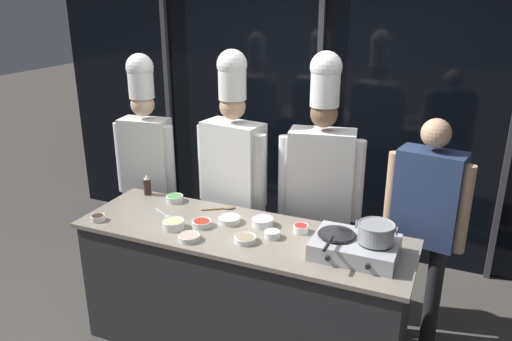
{
  "coord_description": "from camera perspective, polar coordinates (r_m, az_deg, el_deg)",
  "views": [
    {
      "loc": [
        1.27,
        -2.71,
        2.44
      ],
      "look_at": [
        0.0,
        0.25,
        1.28
      ],
      "focal_mm": 35.0,
      "sensor_mm": 36.0,
      "label": 1
    }
  ],
  "objects": [
    {
      "name": "chef_head",
      "position": [
        4.26,
        -12.44,
        2.03
      ],
      "size": [
        0.52,
        0.26,
        1.99
      ],
      "rotation": [
        0.0,
        0.0,
        3.29
      ],
      "color": "#2D3856",
      "rests_on": "ground_plane"
    },
    {
      "name": "stock_pot",
      "position": [
        3.03,
        13.57,
        -6.87
      ],
      "size": [
        0.24,
        0.22,
        0.12
      ],
      "color": "#93969B",
      "rests_on": "portable_stove"
    },
    {
      "name": "prep_bowl_garlic",
      "position": [
        3.41,
        0.77,
        -5.83
      ],
      "size": [
        0.15,
        0.15,
        0.06
      ],
      "color": "white",
      "rests_on": "demo_counter"
    },
    {
      "name": "prep_bowl_shrimp",
      "position": [
        3.26,
        -7.66,
        -7.54
      ],
      "size": [
        0.14,
        0.14,
        0.04
      ],
      "color": "white",
      "rests_on": "demo_counter"
    },
    {
      "name": "prep_bowl_rice",
      "position": [
        3.47,
        -3.04,
        -5.59
      ],
      "size": [
        0.15,
        0.15,
        0.04
      ],
      "color": "white",
      "rests_on": "demo_counter"
    },
    {
      "name": "chef_sous",
      "position": [
        3.89,
        -2.61,
        0.77
      ],
      "size": [
        0.61,
        0.31,
        2.05
      ],
      "rotation": [
        0.0,
        0.0,
        2.99
      ],
      "color": "#232326",
      "rests_on": "ground_plane"
    },
    {
      "name": "frying_pan",
      "position": [
        3.08,
        9.22,
        -6.88
      ],
      "size": [
        0.23,
        0.4,
        0.05
      ],
      "color": "#232326",
      "rests_on": "portable_stove"
    },
    {
      "name": "prep_bowl_mushrooms",
      "position": [
        3.21,
        -1.23,
        -7.79
      ],
      "size": [
        0.14,
        0.14,
        0.04
      ],
      "color": "white",
      "rests_on": "demo_counter"
    },
    {
      "name": "prep_bowl_bean_sprouts",
      "position": [
        3.27,
        1.89,
        -7.22
      ],
      "size": [
        0.1,
        0.1,
        0.05
      ],
      "color": "white",
      "rests_on": "demo_counter"
    },
    {
      "name": "window_wall_back",
      "position": [
        4.78,
        7.23,
        6.45
      ],
      "size": [
        5.8,
        0.09,
        2.7
      ],
      "color": "black",
      "rests_on": "ground_plane"
    },
    {
      "name": "serving_spoon_slotted",
      "position": [
        3.62,
        -10.26,
        -5.09
      ],
      "size": [
        0.21,
        0.13,
        0.02
      ],
      "color": "#B2B5BA",
      "rests_on": "demo_counter"
    },
    {
      "name": "chef_line",
      "position": [
        3.73,
        7.45,
        -0.36
      ],
      "size": [
        0.62,
        0.33,
        2.06
      ],
      "rotation": [
        0.0,
        0.0,
        3.32
      ],
      "color": "#2D3856",
      "rests_on": "ground_plane"
    },
    {
      "name": "serving_spoon_solid",
      "position": [
        3.69,
        -3.55,
        -4.3
      ],
      "size": [
        0.23,
        0.17,
        0.02
      ],
      "color": "olive",
      "rests_on": "demo_counter"
    },
    {
      "name": "squeeze_bottle_soy",
      "position": [
        4.0,
        -12.32,
        -1.65
      ],
      "size": [
        0.06,
        0.06,
        0.16
      ],
      "color": "#332319",
      "rests_on": "demo_counter"
    },
    {
      "name": "prep_bowl_bell_pepper",
      "position": [
        3.34,
        5.16,
        -6.57
      ],
      "size": [
        0.1,
        0.1,
        0.05
      ],
      "color": "white",
      "rests_on": "demo_counter"
    },
    {
      "name": "demo_counter",
      "position": [
        3.59,
        -1.62,
        -13.6
      ],
      "size": [
        2.27,
        0.72,
        0.93
      ],
      "color": "#2D2D30",
      "rests_on": "ground_plane"
    },
    {
      "name": "prep_bowl_chili_flakes",
      "position": [
        3.43,
        -6.22,
        -5.98
      ],
      "size": [
        0.14,
        0.14,
        0.04
      ],
      "color": "white",
      "rests_on": "demo_counter"
    },
    {
      "name": "prep_bowl_scallions",
      "position": [
        3.85,
        -9.28,
        -3.13
      ],
      "size": [
        0.13,
        0.13,
        0.05
      ],
      "color": "white",
      "rests_on": "demo_counter"
    },
    {
      "name": "person_guest",
      "position": [
        3.59,
        18.84,
        -4.69
      ],
      "size": [
        0.55,
        0.3,
        1.68
      ],
      "rotation": [
        0.0,
        0.0,
        2.96
      ],
      "color": "#232326",
      "rests_on": "ground_plane"
    },
    {
      "name": "prep_bowl_soy_glaze",
      "position": [
        3.67,
        -17.63,
        -5.14
      ],
      "size": [
        0.1,
        0.1,
        0.04
      ],
      "color": "white",
      "rests_on": "demo_counter"
    },
    {
      "name": "prep_bowl_ginger",
      "position": [
        3.43,
        -9.43,
        -6.02
      ],
      "size": [
        0.15,
        0.15,
        0.06
      ],
      "color": "white",
      "rests_on": "demo_counter"
    },
    {
      "name": "portable_stove",
      "position": [
        3.11,
        11.26,
        -8.56
      ],
      "size": [
        0.51,
        0.39,
        0.12
      ],
      "color": "#B2B5BA",
      "rests_on": "demo_counter"
    }
  ]
}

